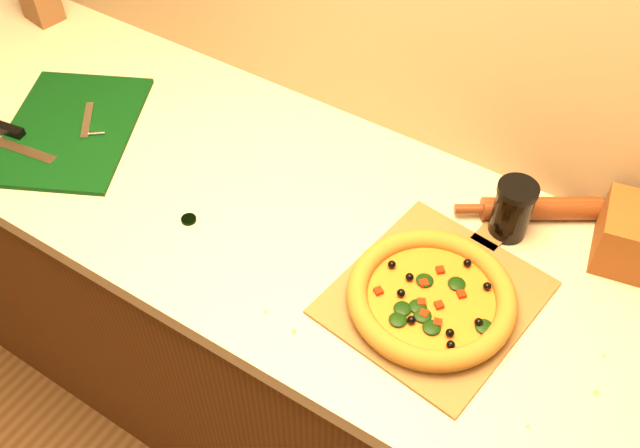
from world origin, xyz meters
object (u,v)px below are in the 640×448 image
Objects in this scene: pizza at (431,297)px; rolling_pin at (541,209)px; dark_jar at (512,210)px; pizza_peel at (439,292)px; cutting_board at (69,129)px.

pizza reaches higher than rolling_pin.
dark_jar reaches higher than rolling_pin.
pizza_peel is at bearing -106.55° from rolling_pin.
cutting_board is at bearing -161.89° from rolling_pin.
pizza_peel is 1.68× the size of rolling_pin.
rolling_pin is (0.09, 0.32, -0.00)m from pizza.
pizza_peel is 0.22m from dark_jar.
cutting_board is 3.78× the size of dark_jar.
pizza_peel is 0.92m from cutting_board.
rolling_pin is at bearing 81.07° from pizza_peel.
pizza is 0.64× the size of cutting_board.
pizza is 2.42× the size of dark_jar.
dark_jar is (-0.04, -0.07, 0.04)m from rolling_pin.
rolling_pin is at bearing -8.51° from cutting_board.
rolling_pin reaches higher than cutting_board.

